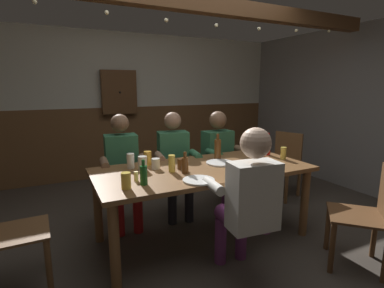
# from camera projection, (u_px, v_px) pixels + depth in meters

# --- Properties ---
(ground_plane) EXTENTS (6.40, 6.40, 0.00)m
(ground_plane) POSITION_uv_depth(u_px,v_px,m) (205.00, 240.00, 2.95)
(ground_plane) COLOR #423A33
(back_wall_upper) EXTENTS (5.33, 0.12, 1.21)m
(back_wall_upper) POSITION_uv_depth(u_px,v_px,m) (131.00, 71.00, 4.94)
(back_wall_upper) COLOR beige
(back_wall_wainscot) EXTENTS (5.33, 0.12, 1.17)m
(back_wall_wainscot) POSITION_uv_depth(u_px,v_px,m) (134.00, 140.00, 5.17)
(back_wall_wainscot) COLOR brown
(back_wall_wainscot) RESTS_ON ground_plane
(ceiling_beam) EXTENTS (4.80, 0.14, 0.16)m
(ceiling_beam) POSITION_uv_depth(u_px,v_px,m) (190.00, 3.00, 2.82)
(ceiling_beam) COLOR brown
(dining_table) EXTENTS (2.07, 0.95, 0.74)m
(dining_table) POSITION_uv_depth(u_px,v_px,m) (204.00, 176.00, 2.87)
(dining_table) COLOR brown
(dining_table) RESTS_ON ground_plane
(person_0) EXTENTS (0.51, 0.55, 1.22)m
(person_0) POSITION_uv_depth(u_px,v_px,m) (123.00, 165.00, 3.21)
(person_0) COLOR #33724C
(person_0) RESTS_ON ground_plane
(person_1) EXTENTS (0.53, 0.57, 1.22)m
(person_1) POSITION_uv_depth(u_px,v_px,m) (175.00, 159.00, 3.48)
(person_1) COLOR #33724C
(person_1) RESTS_ON ground_plane
(person_2) EXTENTS (0.53, 0.53, 1.21)m
(person_2) POSITION_uv_depth(u_px,v_px,m) (221.00, 154.00, 3.76)
(person_2) COLOR #33724C
(person_2) RESTS_ON ground_plane
(person_3) EXTENTS (0.53, 0.53, 1.23)m
(person_3) POSITION_uv_depth(u_px,v_px,m) (248.00, 197.00, 2.25)
(person_3) COLOR silver
(person_3) RESTS_ON ground_plane
(chair_empty_near_right) EXTENTS (0.57, 0.57, 0.88)m
(chair_empty_near_right) POSITION_uv_depth(u_px,v_px,m) (284.00, 162.00, 4.10)
(chair_empty_near_right) COLOR brown
(chair_empty_near_right) RESTS_ON ground_plane
(chair_empty_near_left) EXTENTS (0.62, 0.62, 0.88)m
(chair_empty_near_left) POSITION_uv_depth(u_px,v_px,m) (368.00, 214.00, 2.43)
(chair_empty_near_left) COLOR brown
(chair_empty_near_left) RESTS_ON ground_plane
(chair_empty_far_end) EXTENTS (0.45, 0.45, 0.88)m
(chair_empty_far_end) POSITION_uv_depth(u_px,v_px,m) (3.00, 232.00, 2.13)
(chair_empty_far_end) COLOR brown
(chair_empty_far_end) RESTS_ON ground_plane
(table_candle) EXTENTS (0.04, 0.04, 0.08)m
(table_candle) POSITION_uv_depth(u_px,v_px,m) (136.00, 176.00, 2.44)
(table_candle) COLOR #F9E08C
(table_candle) RESTS_ON dining_table
(plate_0) EXTENTS (0.27, 0.27, 0.01)m
(plate_0) POSITION_uv_depth(u_px,v_px,m) (199.00, 180.00, 2.44)
(plate_0) COLOR white
(plate_0) RESTS_ON dining_table
(plate_1) EXTENTS (0.28, 0.28, 0.01)m
(plate_1) POSITION_uv_depth(u_px,v_px,m) (220.00, 163.00, 3.00)
(plate_1) COLOR white
(plate_1) RESTS_ON dining_table
(bottle_0) EXTENTS (0.06, 0.06, 0.25)m
(bottle_0) POSITION_uv_depth(u_px,v_px,m) (268.00, 147.00, 3.35)
(bottle_0) COLOR red
(bottle_0) RESTS_ON dining_table
(bottle_1) EXTENTS (0.06, 0.06, 0.20)m
(bottle_1) POSITION_uv_depth(u_px,v_px,m) (185.00, 165.00, 2.65)
(bottle_1) COLOR #593314
(bottle_1) RESTS_ON dining_table
(bottle_2) EXTENTS (0.07, 0.07, 0.28)m
(bottle_2) POSITION_uv_depth(u_px,v_px,m) (218.00, 149.00, 3.15)
(bottle_2) COLOR #593314
(bottle_2) RESTS_ON dining_table
(bottle_3) EXTENTS (0.06, 0.06, 0.20)m
(bottle_3) POSITION_uv_depth(u_px,v_px,m) (144.00, 175.00, 2.34)
(bottle_3) COLOR #195923
(bottle_3) RESTS_ON dining_table
(pint_glass_0) EXTENTS (0.07, 0.07, 0.10)m
(pint_glass_0) POSITION_uv_depth(u_px,v_px,m) (181.00, 164.00, 2.79)
(pint_glass_0) COLOR #4C2D19
(pint_glass_0) RESTS_ON dining_table
(pint_glass_1) EXTENTS (0.07, 0.07, 0.14)m
(pint_glass_1) POSITION_uv_depth(u_px,v_px,m) (260.00, 150.00, 3.31)
(pint_glass_1) COLOR gold
(pint_glass_1) RESTS_ON dining_table
(pint_glass_2) EXTENTS (0.08, 0.08, 0.10)m
(pint_glass_2) POSITION_uv_depth(u_px,v_px,m) (156.00, 164.00, 2.80)
(pint_glass_2) COLOR white
(pint_glass_2) RESTS_ON dining_table
(pint_glass_3) EXTENTS (0.08, 0.08, 0.14)m
(pint_glass_3) POSITION_uv_depth(u_px,v_px,m) (148.00, 158.00, 2.93)
(pint_glass_3) COLOR gold
(pint_glass_3) RESTS_ON dining_table
(pint_glass_4) EXTENTS (0.08, 0.08, 0.13)m
(pint_glass_4) POSITION_uv_depth(u_px,v_px,m) (126.00, 181.00, 2.25)
(pint_glass_4) COLOR #E5C64C
(pint_glass_4) RESTS_ON dining_table
(pint_glass_5) EXTENTS (0.07, 0.07, 0.15)m
(pint_glass_5) POSITION_uv_depth(u_px,v_px,m) (131.00, 161.00, 2.81)
(pint_glass_5) COLOR white
(pint_glass_5) RESTS_ON dining_table
(pint_glass_6) EXTENTS (0.06, 0.06, 0.13)m
(pint_glass_6) POSITION_uv_depth(u_px,v_px,m) (283.00, 153.00, 3.16)
(pint_glass_6) COLOR #E5C64C
(pint_glass_6) RESTS_ON dining_table
(pint_glass_7) EXTENTS (0.08, 0.08, 0.13)m
(pint_glass_7) POSITION_uv_depth(u_px,v_px,m) (142.00, 163.00, 2.75)
(pint_glass_7) COLOR white
(pint_glass_7) RESTS_ON dining_table
(pint_glass_8) EXTENTS (0.06, 0.06, 0.16)m
(pint_glass_8) POSITION_uv_depth(u_px,v_px,m) (172.00, 164.00, 2.69)
(pint_glass_8) COLOR #E5C64C
(pint_glass_8) RESTS_ON dining_table
(wall_dart_cabinet) EXTENTS (0.56, 0.15, 0.70)m
(wall_dart_cabinet) POSITION_uv_depth(u_px,v_px,m) (119.00, 92.00, 4.78)
(wall_dart_cabinet) COLOR brown
(string_lights) EXTENTS (3.77, 0.04, 0.10)m
(string_lights) POSITION_uv_depth(u_px,v_px,m) (192.00, 20.00, 2.80)
(string_lights) COLOR #F9EAB2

